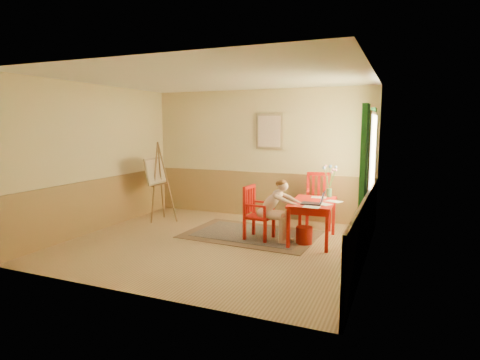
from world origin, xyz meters
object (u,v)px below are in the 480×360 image
at_px(table, 313,206).
at_px(laptop, 315,201).
at_px(figure, 275,207).
at_px(chair_left, 257,213).
at_px(chair_back, 318,200).
at_px(easel, 157,174).

distance_m(table, laptop, 0.31).
height_order(figure, laptop, figure).
distance_m(chair_left, laptop, 1.08).
xyz_separation_m(table, chair_back, (-0.10, 1.02, -0.08)).
xyz_separation_m(chair_back, laptop, (0.19, -1.28, 0.22)).
xyz_separation_m(chair_left, figure, (0.34, -0.02, 0.13)).
bearing_deg(chair_left, laptop, -0.64).
relative_size(table, chair_left, 1.29).
height_order(table, chair_back, chair_back).
relative_size(chair_back, easel, 0.65).
xyz_separation_m(chair_left, laptop, (1.04, -0.01, 0.28)).
xyz_separation_m(chair_back, easel, (-3.30, -0.73, 0.45)).
bearing_deg(chair_back, easel, -167.50).
xyz_separation_m(table, figure, (-0.61, -0.27, -0.02)).
height_order(chair_left, laptop, chair_left).
distance_m(chair_left, figure, 0.36).
bearing_deg(figure, chair_left, 176.50).
xyz_separation_m(table, chair_left, (-0.95, -0.25, -0.15)).
bearing_deg(easel, chair_left, -12.29).
distance_m(chair_left, chair_back, 1.52).
bearing_deg(figure, easel, 168.75).
bearing_deg(laptop, chair_back, 98.67).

